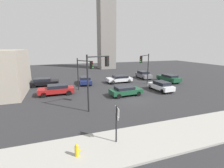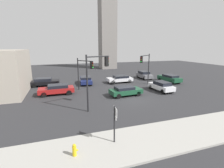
{
  "view_description": "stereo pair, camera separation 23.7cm",
  "coord_description": "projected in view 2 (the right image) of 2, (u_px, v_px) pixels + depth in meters",
  "views": [
    {
      "loc": [
        -8.68,
        -17.68,
        6.42
      ],
      "look_at": [
        -1.87,
        2.11,
        1.59
      ],
      "focal_mm": 26.01,
      "sensor_mm": 36.0,
      "label": 1
    },
    {
      "loc": [
        -8.45,
        -17.75,
        6.42
      ],
      "look_at": [
        -1.87,
        2.11,
        1.59
      ],
      "focal_mm": 26.01,
      "sensor_mm": 36.0,
      "label": 2
    }
  ],
  "objects": [
    {
      "name": "ground_plane",
      "position": [
        131.0,
        99.0,
        20.46
      ],
      "size": [
        92.01,
        92.01,
        0.0
      ],
      "primitive_type": "plane",
      "color": "#2D2D30"
    },
    {
      "name": "direction_sign",
      "position": [
        115.0,
        120.0,
        10.6
      ],
      "size": [
        0.15,
        0.77,
        2.56
      ],
      "rotation": [
        0.0,
        0.0,
        -0.07
      ],
      "color": "black",
      "rests_on": "ground_plane"
    },
    {
      "name": "sidewalk_corner",
      "position": [
        181.0,
        133.0,
        12.21
      ],
      "size": [
        33.12,
        3.98,
        0.15
      ],
      "primitive_type": "cube",
      "color": "#A8A59E",
      "rests_on": "ground_plane"
    },
    {
      "name": "car_2",
      "position": [
        161.0,
        86.0,
        23.82
      ],
      "size": [
        2.06,
        4.23,
        1.45
      ],
      "rotation": [
        0.0,
        0.0,
        1.64
      ],
      "color": "silver",
      "rests_on": "ground_plane"
    },
    {
      "name": "car_5",
      "position": [
        57.0,
        89.0,
        22.13
      ],
      "size": [
        4.65,
        1.99,
        1.38
      ],
      "rotation": [
        0.0,
        0.0,
        3.16
      ],
      "color": "maroon",
      "rests_on": "ground_plane"
    },
    {
      "name": "traffic_light_0",
      "position": [
        145.0,
        63.0,
        26.43
      ],
      "size": [
        2.92,
        2.39,
        5.24
      ],
      "rotation": [
        0.0,
        0.0,
        -2.46
      ],
      "color": "black",
      "rests_on": "ground_plane"
    },
    {
      "name": "skyline_tower",
      "position": [
        107.0,
        12.0,
        45.84
      ],
      "size": [
        4.5,
        4.5,
        32.14
      ],
      "primitive_type": "cube",
      "color": "gray",
      "rests_on": "ground_plane"
    },
    {
      "name": "car_0",
      "position": [
        125.0,
        91.0,
        21.61
      ],
      "size": [
        4.38,
        2.21,
        1.27
      ],
      "rotation": [
        0.0,
        0.0,
        0.07
      ],
      "color": "#19472D",
      "rests_on": "ground_plane"
    },
    {
      "name": "car_4",
      "position": [
        120.0,
        79.0,
        29.58
      ],
      "size": [
        4.54,
        2.11,
        1.28
      ],
      "rotation": [
        0.0,
        0.0,
        3.15
      ],
      "color": "silver",
      "rests_on": "ground_plane"
    },
    {
      "name": "traffic_light_2",
      "position": [
        85.0,
        69.0,
        23.35
      ],
      "size": [
        1.97,
        2.37,
        4.79
      ],
      "rotation": [
        0.0,
        0.0,
        -0.88
      ],
      "color": "black",
      "rests_on": "ground_plane"
    },
    {
      "name": "car_3",
      "position": [
        86.0,
        80.0,
        28.62
      ],
      "size": [
        2.37,
        4.8,
        1.27
      ],
      "rotation": [
        0.0,
        0.0,
        -1.68
      ],
      "color": "navy",
      "rests_on": "ground_plane"
    },
    {
      "name": "traffic_light_1",
      "position": [
        97.0,
        71.0,
        16.27
      ],
      "size": [
        2.59,
        1.07,
        5.69
      ],
      "rotation": [
        0.0,
        0.0,
        0.34
      ],
      "color": "black",
      "rests_on": "ground_plane"
    },
    {
      "name": "car_7",
      "position": [
        144.0,
        75.0,
        33.25
      ],
      "size": [
        1.9,
        4.13,
        1.5
      ],
      "rotation": [
        0.0,
        0.0,
        -1.59
      ],
      "color": "slate",
      "rests_on": "ground_plane"
    },
    {
      "name": "car_1",
      "position": [
        169.0,
        78.0,
        29.8
      ],
      "size": [
        2.23,
        4.74,
        1.41
      ],
      "rotation": [
        0.0,
        0.0,
        1.65
      ],
      "color": "#19472D",
      "rests_on": "ground_plane"
    },
    {
      "name": "car_6",
      "position": [
        45.0,
        82.0,
        26.94
      ],
      "size": [
        4.6,
        2.23,
        1.34
      ],
      "rotation": [
        0.0,
        0.0,
        -0.05
      ],
      "color": "black",
      "rests_on": "ground_plane"
    },
    {
      "name": "fire_hydrant",
      "position": [
        74.0,
        150.0,
        9.49
      ],
      "size": [
        0.34,
        0.24,
        0.76
      ],
      "color": "gold",
      "rests_on": "ground_plane"
    }
  ]
}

